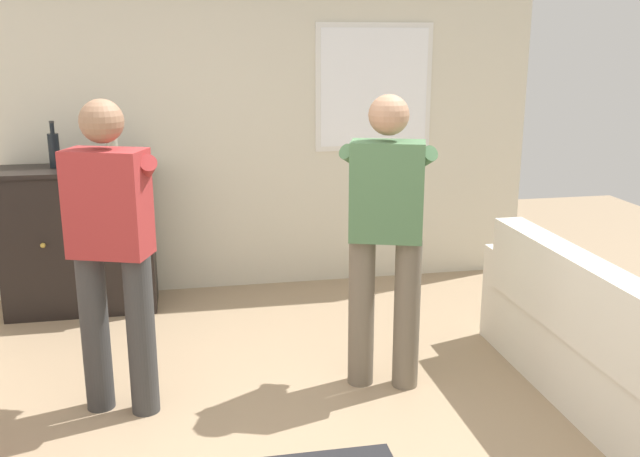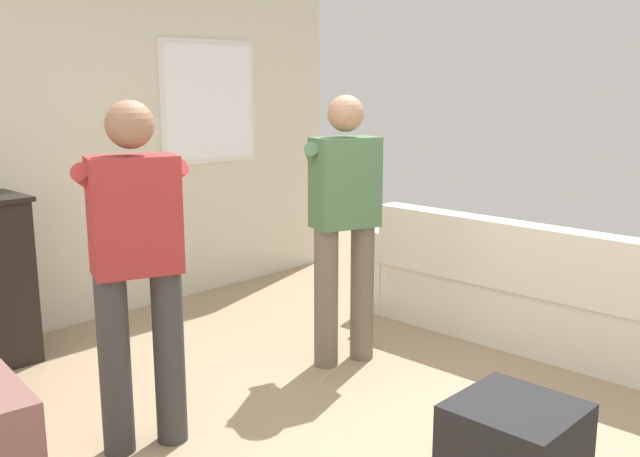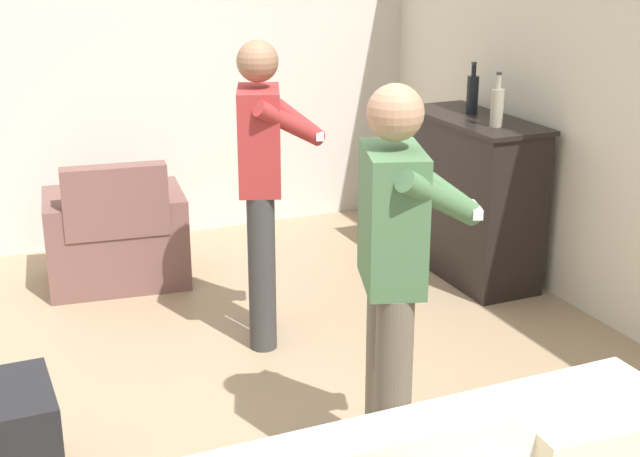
# 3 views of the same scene
# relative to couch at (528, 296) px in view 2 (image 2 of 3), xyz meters

# --- Properties ---
(ground) EXTENTS (10.40, 10.40, 0.00)m
(ground) POSITION_rel_couch_xyz_m (-1.94, -0.01, -0.34)
(ground) COLOR #9E8466
(wall_back_with_window) EXTENTS (5.20, 0.15, 2.80)m
(wall_back_with_window) POSITION_rel_couch_xyz_m (-1.91, 2.65, 1.07)
(wall_back_with_window) COLOR beige
(wall_back_with_window) RESTS_ON ground
(couch) EXTENTS (0.57, 2.54, 0.86)m
(couch) POSITION_rel_couch_xyz_m (0.00, 0.00, 0.00)
(couch) COLOR silver
(couch) RESTS_ON ground
(ottoman) EXTENTS (0.50, 0.50, 0.41)m
(ottoman) POSITION_rel_couch_xyz_m (-1.69, -0.84, -0.13)
(ottoman) COLOR black
(ottoman) RESTS_ON ground
(person_standing_left) EXTENTS (0.52, 0.52, 1.68)m
(person_standing_left) POSITION_rel_couch_xyz_m (-2.56, 0.68, 0.60)
(person_standing_left) COLOR #383838
(person_standing_left) RESTS_ON ground
(person_standing_right) EXTENTS (0.53, 0.52, 1.68)m
(person_standing_right) POSITION_rel_couch_xyz_m (-1.08, 0.70, 0.60)
(person_standing_right) COLOR #6B6051
(person_standing_right) RESTS_ON ground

